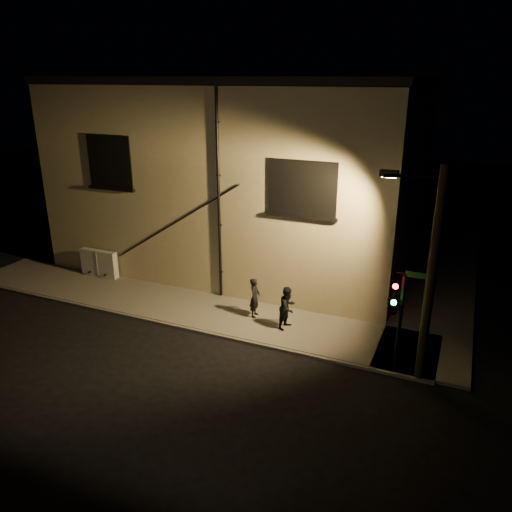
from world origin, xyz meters
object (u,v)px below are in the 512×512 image
at_px(traffic_signal, 394,304).
at_px(utility_cabinet, 99,263).
at_px(pedestrian_a, 255,297).
at_px(pedestrian_b, 288,308).
at_px(streetlamp_pole, 428,270).

bearing_deg(traffic_signal, utility_cabinet, 169.45).
xyz_separation_m(pedestrian_a, traffic_signal, (5.31, -1.59, 1.43)).
relative_size(utility_cabinet, pedestrian_b, 1.18).
bearing_deg(utility_cabinet, pedestrian_b, -7.61).
bearing_deg(traffic_signal, pedestrian_a, 163.30).
distance_m(utility_cabinet, streetlamp_pole, 14.84).
relative_size(utility_cabinet, pedestrian_a, 1.21).
bearing_deg(streetlamp_pole, pedestrian_a, 165.07).
bearing_deg(streetlamp_pole, utility_cabinet, 169.88).
bearing_deg(pedestrian_a, streetlamp_pole, -110.77).
height_order(traffic_signal, streetlamp_pole, streetlamp_pole).
xyz_separation_m(pedestrian_a, pedestrian_b, (1.46, -0.37, 0.02)).
relative_size(pedestrian_a, traffic_signal, 0.47).
height_order(pedestrian_a, pedestrian_b, pedestrian_b).
bearing_deg(pedestrian_b, pedestrian_a, 90.81).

